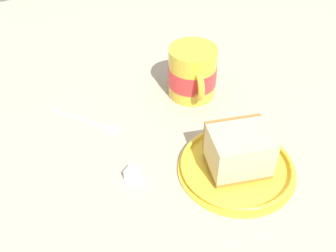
% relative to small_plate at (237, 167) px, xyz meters
% --- Properties ---
extents(ground_plane, '(1.47, 1.47, 0.02)m').
position_rel_small_plate_xyz_m(ground_plane, '(0.03, -0.04, -0.02)').
color(ground_plane, tan).
extents(small_plate, '(0.18, 0.18, 0.02)m').
position_rel_small_plate_xyz_m(small_plate, '(0.00, 0.00, 0.00)').
color(small_plate, yellow).
rests_on(small_plate, ground_plane).
extents(cake_slice, '(0.10, 0.09, 0.06)m').
position_rel_small_plate_xyz_m(cake_slice, '(-0.00, -0.00, 0.03)').
color(cake_slice, '#9E662D').
rests_on(cake_slice, small_plate).
extents(tea_mug, '(0.09, 0.11, 0.10)m').
position_rel_small_plate_xyz_m(tea_mug, '(-0.03, -0.20, 0.04)').
color(tea_mug, gold).
rests_on(tea_mug, ground_plane).
extents(teaspoon, '(0.10, 0.11, 0.01)m').
position_rel_small_plate_xyz_m(teaspoon, '(0.16, -0.19, -0.00)').
color(teaspoon, silver).
rests_on(teaspoon, ground_plane).
extents(sugar_cube, '(0.03, 0.03, 0.02)m').
position_rel_small_plate_xyz_m(sugar_cube, '(0.15, -0.05, 0.00)').
color(sugar_cube, white).
rests_on(sugar_cube, ground_plane).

